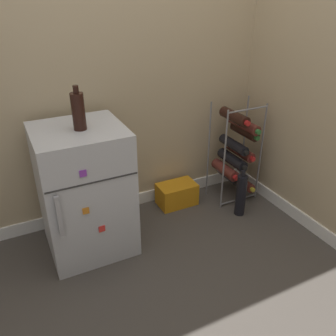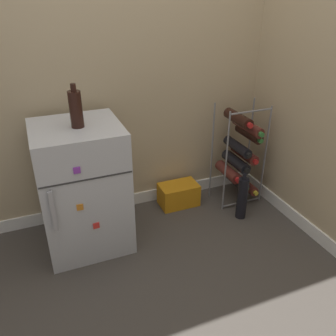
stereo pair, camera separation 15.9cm
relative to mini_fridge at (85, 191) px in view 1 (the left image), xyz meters
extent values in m
plane|color=#423D38|center=(0.47, -0.25, -0.40)|extent=(14.00, 14.00, 0.00)
cube|color=tan|center=(0.47, 0.33, 0.85)|extent=(6.83, 0.06, 2.50)
cube|color=white|center=(0.47, 0.29, -0.35)|extent=(6.83, 0.01, 0.09)
cube|color=#B7BABF|center=(0.00, 0.00, 0.00)|extent=(0.50, 0.48, 0.79)
cube|color=#2D2D2D|center=(0.00, -0.24, 0.18)|extent=(0.49, 0.00, 0.01)
cube|color=#9E9EA3|center=(-0.20, -0.26, 0.04)|extent=(0.02, 0.02, 0.24)
cube|color=red|center=(0.02, -0.24, -0.12)|extent=(0.04, 0.01, 0.04)
cube|color=orange|center=(-0.06, -0.24, 0.02)|extent=(0.04, 0.01, 0.04)
cube|color=purple|center=(-0.05, -0.24, 0.25)|extent=(0.04, 0.01, 0.04)
cylinder|color=slate|center=(0.99, -0.02, -0.02)|extent=(0.01, 0.01, 0.76)
cylinder|color=slate|center=(1.31, -0.02, -0.02)|extent=(0.01, 0.01, 0.76)
cylinder|color=slate|center=(0.99, 0.19, -0.02)|extent=(0.01, 0.01, 0.76)
cylinder|color=slate|center=(1.31, 0.19, -0.02)|extent=(0.01, 0.01, 0.76)
cylinder|color=slate|center=(1.15, -0.02, -0.38)|extent=(0.33, 0.01, 0.01)
cylinder|color=slate|center=(1.15, -0.02, 0.34)|extent=(0.33, 0.01, 0.01)
cylinder|color=#56231E|center=(1.24, 0.09, -0.29)|extent=(0.07, 0.28, 0.07)
cylinder|color=gold|center=(1.24, -0.06, -0.29)|extent=(0.03, 0.02, 0.03)
cylinder|color=black|center=(1.14, 0.09, -0.22)|extent=(0.08, 0.30, 0.08)
cylinder|color=#2D7033|center=(1.14, -0.07, -0.22)|extent=(0.04, 0.02, 0.04)
cylinder|color=#56231E|center=(1.08, 0.09, -0.15)|extent=(0.08, 0.25, 0.08)
cylinder|color=red|center=(1.08, -0.05, -0.15)|extent=(0.04, 0.02, 0.04)
cylinder|color=black|center=(1.14, 0.09, -0.08)|extent=(0.08, 0.28, 0.08)
cylinder|color=black|center=(1.14, -0.07, -0.08)|extent=(0.04, 0.02, 0.04)
cylinder|color=#56231E|center=(1.20, 0.09, -0.02)|extent=(0.08, 0.27, 0.08)
cylinder|color=red|center=(1.20, -0.06, -0.02)|extent=(0.04, 0.02, 0.04)
cylinder|color=black|center=(1.14, 0.09, 0.04)|extent=(0.07, 0.28, 0.07)
cylinder|color=black|center=(1.14, -0.07, 0.04)|extent=(0.03, 0.02, 0.03)
cylinder|color=black|center=(1.22, 0.09, 0.13)|extent=(0.07, 0.26, 0.07)
cylinder|color=#2D7033|center=(1.22, -0.06, 0.13)|extent=(0.04, 0.02, 0.04)
cylinder|color=#56231E|center=(1.21, 0.09, 0.19)|extent=(0.07, 0.31, 0.07)
cylinder|color=#2D7033|center=(1.21, -0.08, 0.19)|extent=(0.04, 0.02, 0.04)
cylinder|color=black|center=(1.12, 0.09, 0.26)|extent=(0.08, 0.27, 0.08)
cylinder|color=red|center=(1.12, -0.06, 0.26)|extent=(0.04, 0.02, 0.04)
cube|color=orange|center=(0.71, 0.17, -0.31)|extent=(0.29, 0.18, 0.17)
cylinder|color=black|center=(0.01, -0.02, 0.50)|extent=(0.07, 0.07, 0.20)
cylinder|color=black|center=(0.01, -0.02, 0.62)|extent=(0.03, 0.03, 0.04)
cylinder|color=black|center=(1.06, -0.15, -0.24)|extent=(0.07, 0.07, 0.31)
cylinder|color=black|center=(1.06, -0.15, -0.07)|extent=(0.03, 0.03, 0.04)
camera|label=1|loc=(-0.36, -1.85, 1.10)|focal=38.00mm
camera|label=2|loc=(-0.22, -1.91, 1.10)|focal=38.00mm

